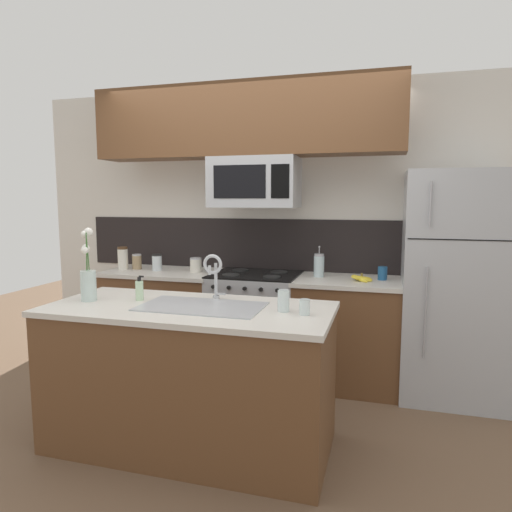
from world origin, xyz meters
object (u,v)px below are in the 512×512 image
at_px(sink_faucet, 214,270).
at_px(coffee_tin, 382,273).
at_px(stove_range, 255,324).
at_px(dish_soap_bottle, 140,290).
at_px(refrigerator, 455,286).
at_px(storage_jar_short, 157,262).
at_px(banana_bunch, 362,278).
at_px(storage_jar_tall, 123,258).
at_px(drinking_glass, 284,301).
at_px(storage_jar_medium, 137,262).
at_px(storage_jar_squat, 196,265).
at_px(microwave, 255,183).
at_px(flower_vase, 88,279).
at_px(french_press, 319,265).
at_px(spare_glass, 305,307).

bearing_deg(sink_faucet, coffee_tin, 45.60).
distance_m(stove_range, dish_soap_bottle, 1.37).
bearing_deg(refrigerator, storage_jar_short, -179.30).
bearing_deg(banana_bunch, storage_jar_tall, 179.14).
xyz_separation_m(refrigerator, storage_jar_tall, (-2.93, -0.05, 0.12)).
bearing_deg(drinking_glass, stove_range, 113.19).
xyz_separation_m(storage_jar_medium, storage_jar_squat, (0.61, -0.01, -0.01)).
bearing_deg(microwave, storage_jar_tall, -179.76).
bearing_deg(flower_vase, storage_jar_short, 98.03).
relative_size(microwave, dish_soap_bottle, 4.51).
bearing_deg(refrigerator, banana_bunch, -173.61).
distance_m(stove_range, storage_jar_short, 1.09).
relative_size(banana_bunch, sink_faucet, 0.62).
height_order(dish_soap_bottle, drinking_glass, dish_soap_bottle).
bearing_deg(sink_faucet, banana_bunch, 47.24).
bearing_deg(microwave, storage_jar_short, 179.43).
height_order(storage_jar_tall, storage_jar_squat, storage_jar_tall).
bearing_deg(flower_vase, banana_bunch, 35.84).
relative_size(storage_jar_tall, flower_vase, 0.45).
bearing_deg(french_press, flower_vase, -134.65).
bearing_deg(storage_jar_medium, flower_vase, -72.50).
bearing_deg(storage_jar_tall, refrigerator, 0.91).
xyz_separation_m(storage_jar_squat, spare_glass, (1.23, -1.28, -0.02)).
bearing_deg(drinking_glass, microwave, 113.55).
distance_m(storage_jar_short, french_press, 1.51).
relative_size(microwave, flower_vase, 1.56).
distance_m(refrigerator, french_press, 1.09).
bearing_deg(coffee_tin, drinking_glass, -113.64).
bearing_deg(storage_jar_tall, dish_soap_bottle, -53.78).
relative_size(coffee_tin, flower_vase, 0.23).
bearing_deg(stove_range, dish_soap_bottle, -110.97).
distance_m(storage_jar_tall, storage_jar_medium, 0.13).
relative_size(storage_jar_medium, drinking_glass, 1.11).
relative_size(refrigerator, coffee_tin, 16.27).
bearing_deg(storage_jar_medium, drinking_glass, -36.02).
xyz_separation_m(dish_soap_bottle, flower_vase, (-0.32, -0.09, 0.08)).
distance_m(storage_jar_tall, dish_soap_bottle, 1.44).
height_order(refrigerator, dish_soap_bottle, refrigerator).
bearing_deg(coffee_tin, storage_jar_medium, -179.32).
xyz_separation_m(stove_range, banana_bunch, (0.92, -0.06, 0.47)).
bearing_deg(storage_jar_short, flower_vase, -81.97).
xyz_separation_m(storage_jar_short, sink_faucet, (0.96, -1.03, 0.12)).
relative_size(storage_jar_medium, dish_soap_bottle, 0.87).
relative_size(french_press, spare_glass, 2.92).
bearing_deg(spare_glass, drinking_glass, 161.79).
xyz_separation_m(microwave, storage_jar_short, (-0.95, 0.01, -0.73)).
bearing_deg(coffee_tin, banana_bunch, -145.66).
relative_size(microwave, sink_faucet, 2.43).
relative_size(storage_jar_medium, coffee_tin, 1.30).
xyz_separation_m(dish_soap_bottle, drinking_glass, (0.98, -0.03, -0.00)).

